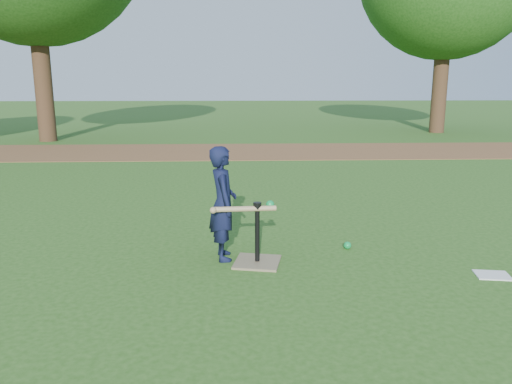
{
  "coord_description": "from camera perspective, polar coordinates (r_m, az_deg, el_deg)",
  "views": [
    {
      "loc": [
        -0.46,
        -5.01,
        1.75
      ],
      "look_at": [
        -0.26,
        -0.09,
        0.65
      ],
      "focal_mm": 35.0,
      "sensor_mm": 36.0,
      "label": 1
    }
  ],
  "objects": [
    {
      "name": "dirt_strip",
      "position": [
        12.64,
        -0.29,
        4.68
      ],
      "size": [
        24.0,
        3.0,
        0.01
      ],
      "primitive_type": "cube",
      "color": "brown",
      "rests_on": "ground"
    },
    {
      "name": "child",
      "position": [
        4.93,
        -3.8,
        -1.3
      ],
      "size": [
        0.33,
        0.45,
        1.14
      ],
      "primitive_type": "imported",
      "rotation": [
        0.0,
        0.0,
        1.72
      ],
      "color": "black",
      "rests_on": "ground"
    },
    {
      "name": "batting_tee",
      "position": [
        4.91,
        0.15,
        -6.93
      ],
      "size": [
        0.51,
        0.51,
        0.61
      ],
      "color": "#817052",
      "rests_on": "ground"
    },
    {
      "name": "swing_action",
      "position": [
        4.76,
        -1.05,
        -1.85
      ],
      "size": [
        0.63,
        0.17,
        0.1
      ],
      "color": "tan",
      "rests_on": "ground"
    },
    {
      "name": "clipboard",
      "position": [
        5.13,
        25.4,
        -8.58
      ],
      "size": [
        0.33,
        0.28,
        0.01
      ],
      "primitive_type": "cube",
      "rotation": [
        0.0,
        0.0,
        -0.17
      ],
      "color": "white",
      "rests_on": "ground"
    },
    {
      "name": "ground",
      "position": [
        5.33,
        2.73,
        -6.61
      ],
      "size": [
        80.0,
        80.0,
        0.0
      ],
      "primitive_type": "plane",
      "color": "#285116",
      "rests_on": "ground"
    },
    {
      "name": "wiffle_ball_ground",
      "position": [
        5.42,
        10.41,
        -6.01
      ],
      "size": [
        0.08,
        0.08,
        0.08
      ],
      "primitive_type": "sphere",
      "color": "#0D8F3F",
      "rests_on": "ground"
    }
  ]
}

